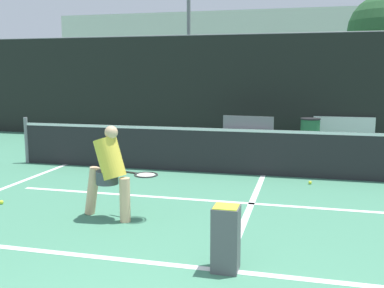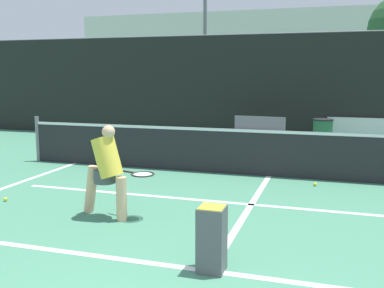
% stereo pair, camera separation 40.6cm
% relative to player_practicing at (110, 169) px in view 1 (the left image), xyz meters
% --- Properties ---
extents(court_baseline_near, '(11.00, 0.10, 0.01)m').
position_rel_player_practicing_xyz_m(court_baseline_near, '(1.90, -1.34, -0.72)').
color(court_baseline_near, white).
rests_on(court_baseline_near, ground).
extents(court_service_line, '(8.25, 0.10, 0.01)m').
position_rel_player_practicing_xyz_m(court_service_line, '(1.90, 1.22, -0.72)').
color(court_service_line, white).
rests_on(court_service_line, ground).
extents(court_center_mark, '(0.10, 4.65, 0.01)m').
position_rel_player_practicing_xyz_m(court_center_mark, '(1.90, 0.99, -0.72)').
color(court_center_mark, white).
rests_on(court_center_mark, ground).
extents(court_sideline_left, '(0.10, 5.65, 0.01)m').
position_rel_player_practicing_xyz_m(court_sideline_left, '(-2.61, 0.99, -0.72)').
color(court_sideline_left, white).
rests_on(court_sideline_left, ground).
extents(net, '(11.09, 0.09, 1.07)m').
position_rel_player_practicing_xyz_m(net, '(1.90, 3.31, -0.21)').
color(net, slate).
rests_on(net, ground).
extents(fence_back, '(24.00, 0.06, 3.27)m').
position_rel_player_practicing_xyz_m(fence_back, '(1.90, 8.16, 0.91)').
color(fence_back, black).
rests_on(fence_back, ground).
extents(player_practicing, '(1.22, 0.51, 1.36)m').
position_rel_player_practicing_xyz_m(player_practicing, '(0.00, 0.00, 0.00)').
color(player_practicing, '#DBAD84').
rests_on(player_practicing, ground).
extents(tennis_ball_scattered_1, '(0.07, 0.07, 0.07)m').
position_rel_player_practicing_xyz_m(tennis_ball_scattered_1, '(2.83, 2.78, -0.69)').
color(tennis_ball_scattered_1, '#D1E033').
rests_on(tennis_ball_scattered_1, ground).
extents(tennis_ball_scattered_2, '(0.07, 0.07, 0.07)m').
position_rel_player_practicing_xyz_m(tennis_ball_scattered_2, '(-2.00, 0.22, -0.69)').
color(tennis_ball_scattered_2, '#D1E033').
rests_on(tennis_ball_scattered_2, ground).
extents(tennis_ball_scattered_4, '(0.07, 0.07, 0.07)m').
position_rel_player_practicing_xyz_m(tennis_ball_scattered_4, '(1.72, -0.27, -0.69)').
color(tennis_ball_scattered_4, '#D1E033').
rests_on(tennis_ball_scattered_4, ground).
extents(ball_hopper, '(0.28, 0.28, 0.71)m').
position_rel_player_practicing_xyz_m(ball_hopper, '(1.91, -1.32, -0.35)').
color(ball_hopper, '#4C4C51').
rests_on(ball_hopper, ground).
extents(courtside_bench, '(1.51, 0.51, 0.86)m').
position_rel_player_practicing_xyz_m(courtside_bench, '(1.10, 6.98, -0.26)').
color(courtside_bench, slate).
rests_on(courtside_bench, ground).
extents(trash_bin, '(0.56, 0.56, 0.83)m').
position_rel_player_practicing_xyz_m(trash_bin, '(2.85, 7.16, -0.30)').
color(trash_bin, '#28603D').
rests_on(trash_bin, ground).
extents(parked_car, '(1.74, 4.39, 1.35)m').
position_rel_player_practicing_xyz_m(parked_car, '(3.83, 10.17, -0.15)').
color(parked_car, silver).
rests_on(parked_car, ground).
extents(tree_west, '(3.43, 3.43, 3.92)m').
position_rel_player_practicing_xyz_m(tree_west, '(-1.73, 16.47, 2.70)').
color(tree_west, brown).
rests_on(tree_west, ground).
extents(building_far, '(36.00, 2.40, 6.52)m').
position_rel_player_practicing_xyz_m(building_far, '(1.90, 28.10, 2.54)').
color(building_far, beige).
rests_on(building_far, ground).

